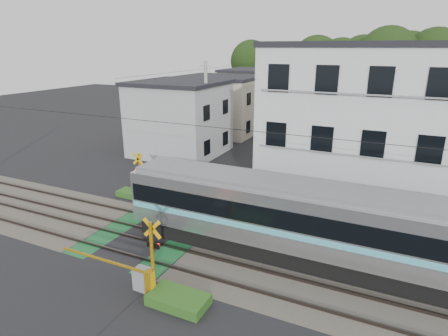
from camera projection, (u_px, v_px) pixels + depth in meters
The scene contains 11 objects.
ground at pixel (147, 236), 18.75m from camera, with size 120.00×120.00×0.00m, color black.
track_bed at pixel (147, 235), 18.74m from camera, with size 120.00×120.00×0.14m.
crossing_signal_near at pixel (144, 275), 14.34m from camera, with size 4.74×0.65×3.09m.
crossing_signal_far at pixel (147, 190), 22.72m from camera, with size 4.74×0.65×3.09m.
apartment_block at pixel (357, 125), 22.05m from camera, with size 10.20×8.36×9.30m.
houses_row at pixel (293, 103), 39.96m from camera, with size 22.07×31.35×6.80m.
tree_hill at pixel (341, 67), 58.29m from camera, with size 40.00×13.36×11.87m.
catenary at pixel (263, 185), 15.21m from camera, with size 60.00×5.04×7.00m.
utility_poles at pixel (273, 98), 37.72m from camera, with size 7.90×42.00×8.00m.
pedestrian at pixel (303, 120), 43.64m from camera, with size 0.62×0.41×1.70m, color #32323E.
weed_patches at pixel (176, 241), 17.91m from camera, with size 10.25×8.80×0.40m.
Camera 1 is at (10.62, -13.54, 9.05)m, focal length 30.00 mm.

